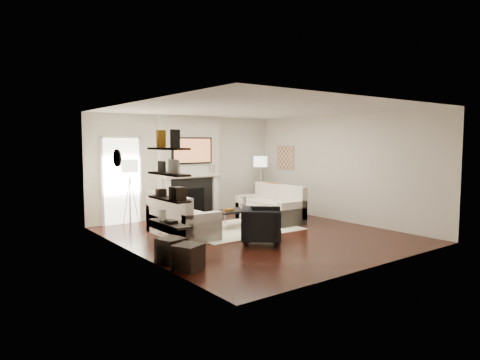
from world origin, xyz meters
TOP-DOWN VIEW (x-y plane):
  - room_envelope at (0.00, 0.00)m, footprint 6.00×6.00m
  - chimney_breast at (0.00, 2.88)m, footprint 1.80×0.25m
  - fireplace_surround at (0.00, 2.74)m, footprint 1.30×0.02m
  - firebox at (0.00, 2.73)m, footprint 0.75×0.02m
  - mantel_pilaster_l at (-0.72, 2.71)m, footprint 0.12×0.08m
  - mantel_pilaster_r at (0.72, 2.71)m, footprint 0.12×0.08m
  - mantel_shelf at (0.00, 2.69)m, footprint 1.70×0.18m
  - tv_body at (0.00, 2.71)m, footprint 1.20×0.06m
  - tv_screen at (0.00, 2.68)m, footprint 1.10×0.00m
  - candlestick_l_tall at (-0.55, 2.70)m, footprint 0.04×0.04m
  - candlestick_l_short at (-0.68, 2.70)m, footprint 0.04×0.04m
  - candlestick_r_tall at (0.55, 2.70)m, footprint 0.04×0.04m
  - candlestick_r_short at (0.68, 2.70)m, footprint 0.04×0.04m
  - hallway_panel at (-1.85, 2.98)m, footprint 0.90×0.02m
  - door_trim_l at (-2.33, 2.96)m, footprint 0.06×0.06m
  - door_trim_r at (-1.37, 2.96)m, footprint 0.06×0.06m
  - door_trim_top at (-1.85, 2.96)m, footprint 1.02×0.06m
  - rug at (0.02, 0.74)m, footprint 2.60×2.00m
  - loveseat_left_base at (-1.34, 0.88)m, footprint 0.85×1.80m
  - loveseat_left_back at (-1.68, 0.88)m, footprint 0.18×1.80m
  - loveseat_left_arm_n at (-1.34, 0.07)m, footprint 0.85×0.18m
  - loveseat_left_arm_s at (-1.34, 1.69)m, footprint 0.85×0.18m
  - loveseat_left_cushion at (-1.29, 0.88)m, footprint 0.63×1.44m
  - pillow_left_orange at (-1.68, 1.18)m, footprint 0.10×0.42m
  - pillow_left_charcoal at (-1.68, 0.58)m, footprint 0.10×0.40m
  - loveseat_right_base at (1.27, 1.03)m, footprint 0.85×1.80m
  - loveseat_right_back at (1.60, 1.03)m, footprint 0.18×1.80m
  - loveseat_right_arm_n at (1.27, 0.22)m, footprint 0.85×0.18m
  - loveseat_right_arm_s at (1.27, 1.84)m, footprint 0.85×0.18m
  - loveseat_right_cushion at (1.22, 1.03)m, footprint 0.63×1.44m
  - pillow_right_orange at (1.60, 1.33)m, footprint 0.10×0.42m
  - pillow_right_charcoal at (1.60, 0.73)m, footprint 0.10×0.40m
  - coffee_table at (0.16, 0.91)m, footprint 1.10×0.55m
  - coffee_leg_nw at (-0.34, 0.69)m, footprint 0.02×0.02m
  - coffee_leg_ne at (0.66, 0.69)m, footprint 0.02×0.02m
  - coffee_leg_sw at (-0.34, 1.13)m, footprint 0.02×0.02m
  - coffee_leg_se at (0.66, 1.13)m, footprint 0.02×0.02m
  - hurricane_glass at (0.31, 0.91)m, footprint 0.17×0.17m
  - hurricane_candle at (0.31, 0.91)m, footprint 0.09×0.09m
  - copper_bowl at (-0.09, 0.91)m, footprint 0.26×0.26m
  - armchair at (-0.40, -0.65)m, footprint 1.04×1.04m
  - lamp_left_post at (-1.85, 2.45)m, footprint 0.02×0.02m
  - lamp_left_shade at (-1.85, 2.45)m, footprint 0.40×0.40m
  - lamp_left_leg_a at (-1.74, 2.45)m, footprint 0.25×0.02m
  - lamp_left_leg_b at (-1.91, 2.55)m, footprint 0.14×0.22m
  - lamp_left_leg_c at (-1.91, 2.36)m, footprint 0.14×0.22m
  - lamp_right_post at (2.05, 2.36)m, footprint 0.02×0.02m
  - lamp_right_shade at (2.05, 2.36)m, footprint 0.40×0.40m
  - lamp_right_leg_a at (2.16, 2.36)m, footprint 0.25×0.02m
  - lamp_right_leg_b at (2.00, 2.45)m, footprint 0.14×0.22m
  - lamp_right_leg_c at (1.99, 2.26)m, footprint 0.14×0.22m
  - console_top at (2.57, 2.22)m, footprint 0.35×1.20m
  - console_leg_n at (2.57, 1.67)m, footprint 0.30×0.04m
  - console_leg_s at (2.57, 2.77)m, footprint 0.30×0.04m
  - wall_art at (2.73, 2.05)m, footprint 0.03×0.70m
  - shelf_bottom at (-2.62, -1.00)m, footprint 0.25×1.00m
  - shelf_lower at (-2.62, -1.00)m, footprint 0.25×1.00m
  - shelf_upper at (-2.62, -1.00)m, footprint 0.25×1.00m
  - shelf_top at (-2.62, -1.00)m, footprint 0.25×1.00m
  - decor_magfile_a at (-2.62, -1.24)m, footprint 0.12×0.10m
  - decor_magfile_b at (-2.62, -0.76)m, footprint 0.12×0.10m
  - decor_frame_a at (-2.62, -1.18)m, footprint 0.04×0.30m
  - decor_frame_b at (-2.62, -0.77)m, footprint 0.04×0.22m
  - decor_wine_rack at (-2.62, -1.29)m, footprint 0.18×0.25m
  - decor_box_small at (-2.62, -0.73)m, footprint 0.15×0.12m
  - decor_books at (-2.62, -1.07)m, footprint 0.14×0.20m
  - decor_box_tall at (-2.62, -0.75)m, footprint 0.10×0.10m
  - clock_rim at (-2.73, 0.90)m, footprint 0.04×0.34m
  - clock_face at (-2.71, 0.90)m, footprint 0.01×0.29m
  - ottoman_near at (-2.47, -0.76)m, footprint 0.48×0.48m
  - ottoman_far at (-2.47, -1.33)m, footprint 0.53×0.53m

SIDE VIEW (x-z plane):
  - rug at x=0.02m, z-range 0.00..0.01m
  - coffee_leg_nw at x=-0.34m, z-range 0.00..0.38m
  - coffee_leg_ne at x=0.66m, z-range 0.00..0.38m
  - coffee_leg_sw at x=-0.34m, z-range 0.00..0.38m
  - coffee_leg_se at x=0.66m, z-range 0.00..0.38m
  - ottoman_near at x=-2.47m, z-range 0.00..0.40m
  - ottoman_far at x=-2.47m, z-range 0.00..0.40m
  - loveseat_left_base at x=-1.34m, z-range 0.00..0.42m
  - loveseat_right_base at x=1.27m, z-range 0.00..0.42m
  - loveseat_left_arm_n at x=-1.34m, z-range 0.00..0.60m
  - loveseat_left_arm_s at x=-1.34m, z-range 0.00..0.60m
  - loveseat_right_arm_n at x=1.27m, z-range 0.00..0.60m
  - loveseat_right_arm_s at x=1.27m, z-range 0.00..0.60m
  - console_leg_n at x=2.57m, z-range 0.00..0.71m
  - console_leg_s at x=2.57m, z-range 0.00..0.71m
  - armchair at x=-0.40m, z-range 0.00..0.78m
  - coffee_table at x=0.16m, z-range 0.38..0.42m
  - copper_bowl at x=-0.09m, z-range 0.42..0.47m
  - firebox at x=0.00m, z-range 0.12..0.78m
  - loveseat_left_cushion at x=-1.29m, z-range 0.42..0.52m
  - loveseat_right_cushion at x=1.22m, z-range 0.42..0.52m
  - hurricane_candle at x=0.31m, z-range 0.43..0.56m
  - fireplace_surround at x=0.00m, z-range 0.00..1.04m
  - loveseat_left_back at x=-1.68m, z-range 0.13..0.93m
  - loveseat_right_back at x=1.60m, z-range 0.13..0.93m
  - mantel_pilaster_l at x=-0.72m, z-range 0.00..1.10m
  - mantel_pilaster_r at x=0.72m, z-range 0.00..1.10m
  - hurricane_glass at x=0.31m, z-range 0.41..0.71m
  - lamp_left_leg_a at x=-1.74m, z-range -0.02..1.22m
  - lamp_left_leg_b at x=-1.91m, z-range -0.02..1.22m
  - lamp_left_leg_c at x=-1.91m, z-range -0.02..1.22m
  - lamp_right_leg_a at x=2.16m, z-range -0.02..1.22m
  - lamp_right_leg_b at x=2.00m, z-range -0.02..1.22m
  - lamp_right_leg_c at x=1.99m, z-range -0.02..1.22m
  - lamp_left_post at x=-1.85m, z-range 0.00..1.20m
  - lamp_right_post at x=2.05m, z-range 0.00..1.20m
  - shelf_bottom at x=-2.62m, z-range 0.68..0.72m
  - pillow_left_charcoal at x=-1.68m, z-range 0.52..0.92m
  - pillow_right_charcoal at x=1.60m, z-range 0.52..0.92m
  - pillow_left_orange at x=-1.68m, z-range 0.52..0.94m
  - pillow_right_orange at x=1.60m, z-range 0.52..0.94m
  - console_top at x=2.57m, z-range 0.71..0.75m
  - decor_books at x=-2.62m, z-range 0.72..0.77m
  - decor_box_tall at x=-2.62m, z-range 0.72..0.90m
  - door_trim_l at x=-2.33m, z-range -0.03..2.13m
  - door_trim_r at x=-1.37m, z-range -0.03..2.13m
  - hallway_panel at x=-1.85m, z-range 0.00..2.10m
  - shelf_lower at x=-2.62m, z-range 1.08..1.12m
  - mantel_shelf at x=0.00m, z-range 1.09..1.16m
  - decor_box_small at x=-2.62m, z-range 1.12..1.24m
  - decor_wine_rack at x=-2.62m, z-range 1.12..1.32m
  - candlestick_l_short at x=-0.68m, z-range 1.15..1.40m
  - candlestick_r_short at x=0.68m, z-range 1.15..1.40m
  - candlestick_l_tall at x=-0.55m, z-range 1.16..1.45m
  - candlestick_r_tall at x=0.55m, z-range 1.16..1.45m
  - room_envelope at x=0.00m, z-range -1.65..4.35m
  - chimney_breast at x=0.00m, z-range 0.00..2.70m
  - lamp_left_shade at x=-1.85m, z-range 1.30..1.60m
  - lamp_right_shade at x=2.05m, z-range 1.30..1.60m
  - shelf_upper at x=-2.62m, z-range 1.48..1.52m
  - wall_art at x=2.73m, z-range 1.20..1.90m
  - decor_frame_b at x=-2.62m, z-range 1.52..1.70m
  - decor_frame_a at x=-2.62m, z-range 1.52..1.74m
  - clock_rim at x=-2.73m, z-range 1.53..1.87m
  - clock_face at x=-2.71m, z-range 1.55..1.84m
  - tv_screen at x=0.00m, z-range 1.47..2.09m
  - tv_body at x=0.00m, z-range 1.43..2.13m
  - shelf_top at x=-2.62m, z-range 1.88..1.92m
  - decor_magfile_a at x=-2.62m, z-range 1.92..2.20m
  - decor_magfile_b at x=-2.62m, z-range 1.92..2.20m
  - door_trim_top at x=-1.85m, z-range 2.10..2.16m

